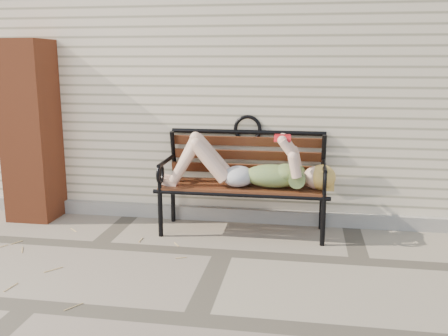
# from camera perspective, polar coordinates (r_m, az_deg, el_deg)

# --- Properties ---
(ground) EXTENTS (80.00, 80.00, 0.00)m
(ground) POSITION_cam_1_polar(r_m,az_deg,el_deg) (4.76, -0.08, -9.69)
(ground) COLOR gray
(ground) RESTS_ON ground
(house_wall) EXTENTS (8.00, 4.00, 3.00)m
(house_wall) POSITION_cam_1_polar(r_m,az_deg,el_deg) (7.39, 3.77, 10.06)
(house_wall) COLOR beige
(house_wall) RESTS_ON ground
(foundation_strip) EXTENTS (8.00, 0.10, 0.15)m
(foundation_strip) POSITION_cam_1_polar(r_m,az_deg,el_deg) (5.64, 1.53, -5.34)
(foundation_strip) COLOR #A9A398
(foundation_strip) RESTS_ON ground
(brick_pillar) EXTENTS (0.50, 0.50, 2.00)m
(brick_pillar) POSITION_cam_1_polar(r_m,az_deg,el_deg) (5.98, -21.17, 3.95)
(brick_pillar) COLOR brown
(brick_pillar) RESTS_ON ground
(garden_bench) EXTENTS (1.85, 0.74, 1.20)m
(garden_bench) POSITION_cam_1_polar(r_m,az_deg,el_deg) (5.23, 2.35, 0.03)
(garden_bench) COLOR black
(garden_bench) RESTS_ON ground
(reading_woman) EXTENTS (1.75, 0.40, 0.55)m
(reading_woman) POSITION_cam_1_polar(r_m,az_deg,el_deg) (5.07, 2.32, 0.13)
(reading_woman) COLOR #0A344B
(reading_woman) RESTS_ON ground
(straw_scatter) EXTENTS (3.00, 1.59, 0.01)m
(straw_scatter) POSITION_cam_1_polar(r_m,az_deg,el_deg) (4.90, -18.14, -9.58)
(straw_scatter) COLOR #E0B66D
(straw_scatter) RESTS_ON ground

